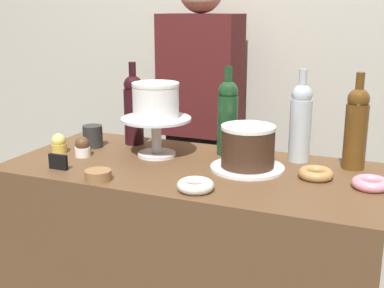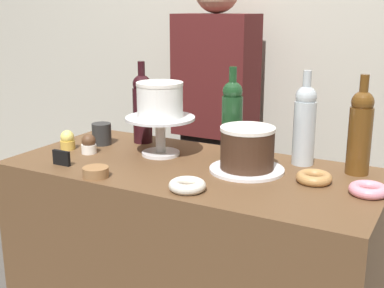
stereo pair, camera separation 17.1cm
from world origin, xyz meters
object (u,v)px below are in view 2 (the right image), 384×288
at_px(donut_pink, 368,190).
at_px(donut_sugar, 187,185).
at_px(cupcake_chocolate, 89,144).
at_px(price_sign_chalkboard, 61,158).
at_px(chocolate_round_cake, 247,148).
at_px(donut_maple, 314,178).
at_px(wine_bottle_clear, 305,124).
at_px(wine_bottle_amber, 360,131).
at_px(white_layer_cake, 160,100).
at_px(cake_stand_pedestal, 160,129).
at_px(coffee_cup_ceramic, 102,134).
at_px(wine_bottle_dark_red, 142,107).
at_px(wine_bottle_green, 232,117).
at_px(cookie_stack, 96,172).
at_px(cupcake_lemon, 67,140).
at_px(barista_figure, 215,135).

distance_m(donut_pink, donut_sugar, 0.53).
distance_m(cupcake_chocolate, price_sign_chalkboard, 0.16).
height_order(cupcake_chocolate, donut_sugar, cupcake_chocolate).
distance_m(chocolate_round_cake, donut_maple, 0.24).
xyz_separation_m(wine_bottle_clear, donut_maple, (0.09, -0.17, -0.13)).
bearing_deg(wine_bottle_amber, white_layer_cake, -169.75).
relative_size(cake_stand_pedestal, wine_bottle_amber, 0.78).
xyz_separation_m(cupcake_chocolate, coffee_cup_ceramic, (-0.04, 0.13, 0.01)).
bearing_deg(coffee_cup_ceramic, wine_bottle_dark_red, 40.61).
bearing_deg(chocolate_round_cake, wine_bottle_green, 129.67).
relative_size(chocolate_round_cake, wine_bottle_green, 0.56).
height_order(donut_maple, donut_sugar, same).
xyz_separation_m(chocolate_round_cake, cookie_stack, (-0.40, -0.29, -0.06)).
relative_size(donut_pink, donut_sugar, 1.00).
xyz_separation_m(wine_bottle_green, wine_bottle_dark_red, (-0.39, -0.00, 0.00)).
bearing_deg(wine_bottle_green, coffee_cup_ceramic, -168.09).
distance_m(donut_sugar, cookie_stack, 0.32).
bearing_deg(donut_maple, coffee_cup_ceramic, 176.82).
bearing_deg(chocolate_round_cake, wine_bottle_clear, 49.84).
bearing_deg(cake_stand_pedestal, wine_bottle_dark_red, 142.83).
bearing_deg(cookie_stack, cake_stand_pedestal, 81.32).
bearing_deg(cake_stand_pedestal, coffee_cup_ceramic, 177.11).
relative_size(cookie_stack, price_sign_chalkboard, 1.20).
bearing_deg(cookie_stack, donut_sugar, 5.80).
relative_size(cupcake_chocolate, donut_maple, 0.66).
xyz_separation_m(wine_bottle_amber, cupcake_lemon, (-1.04, -0.23, -0.11)).
bearing_deg(barista_figure, white_layer_cake, -84.42).
bearing_deg(wine_bottle_green, cupcake_chocolate, -153.89).
relative_size(white_layer_cake, cookie_stack, 2.01).
relative_size(cupcake_lemon, donut_pink, 0.66).
bearing_deg(donut_sugar, wine_bottle_dark_red, 136.68).
bearing_deg(chocolate_round_cake, donut_sugar, -107.83).
bearing_deg(coffee_cup_ceramic, white_layer_cake, -2.89).
bearing_deg(cake_stand_pedestal, cupcake_chocolate, -155.81).
bearing_deg(wine_bottle_dark_red, wine_bottle_green, 0.26).
xyz_separation_m(wine_bottle_dark_red, donut_sugar, (0.43, -0.41, -0.13)).
bearing_deg(donut_sugar, coffee_cup_ceramic, 151.70).
xyz_separation_m(wine_bottle_amber, donut_maple, (-0.10, -0.16, -0.13)).
bearing_deg(wine_bottle_dark_red, cookie_stack, -75.71).
bearing_deg(cupcake_chocolate, wine_bottle_green, 26.11).
distance_m(wine_bottle_green, cookie_stack, 0.54).
bearing_deg(cake_stand_pedestal, cupcake_lemon, -163.45).
xyz_separation_m(chocolate_round_cake, donut_pink, (0.40, -0.04, -0.06)).
xyz_separation_m(chocolate_round_cake, wine_bottle_amber, (0.33, 0.15, 0.06)).
relative_size(wine_bottle_clear, barista_figure, 0.20).
relative_size(donut_maple, donut_sugar, 1.00).
bearing_deg(wine_bottle_clear, coffee_cup_ceramic, -170.80).
bearing_deg(cake_stand_pedestal, barista_figure, 95.58).
height_order(cupcake_chocolate, price_sign_chalkboard, cupcake_chocolate).
height_order(cake_stand_pedestal, price_sign_chalkboard, cake_stand_pedestal).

